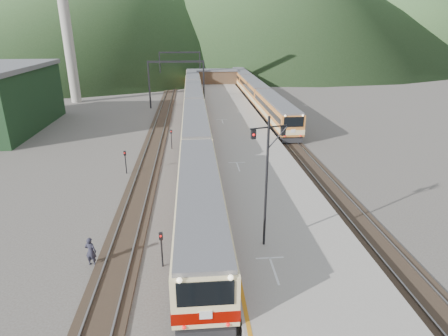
{
  "coord_description": "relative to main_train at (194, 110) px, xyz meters",
  "views": [
    {
      "loc": [
        -0.31,
        -10.5,
        13.23
      ],
      "look_at": [
        2.23,
        19.16,
        2.0
      ],
      "focal_mm": 30.0,
      "sensor_mm": 36.0,
      "label": 1
    }
  ],
  "objects": [
    {
      "name": "track_far",
      "position": [
        -5.0,
        -2.92,
        -1.97
      ],
      "size": [
        2.6,
        200.0,
        0.23
      ],
      "color": "black",
      "rests_on": "ground"
    },
    {
      "name": "gantry_far",
      "position": [
        -2.85,
        37.08,
        3.54
      ],
      "size": [
        9.55,
        0.25,
        8.0
      ],
      "color": "black",
      "rests_on": "ground"
    },
    {
      "name": "short_signal_c",
      "position": [
        -6.81,
        -19.15,
        -0.58
      ],
      "size": [
        0.26,
        0.22,
        2.27
      ],
      "color": "black",
      "rests_on": "ground"
    },
    {
      "name": "second_train",
      "position": [
        11.5,
        18.13,
        -0.06
      ],
      "size": [
        2.87,
        58.97,
        3.51
      ],
      "color": "orange",
      "rests_on": "track_second"
    },
    {
      "name": "station_shed",
      "position": [
        5.6,
        35.08,
        0.53
      ],
      "size": [
        9.4,
        4.4,
        3.1
      ],
      "color": "#4D3827",
      "rests_on": "platform"
    },
    {
      "name": "hill_c",
      "position": [
        110.0,
        167.08,
        22.96
      ],
      "size": [
        160.0,
        160.0,
        50.0
      ],
      "primitive_type": "cone",
      "color": "#2E4C24",
      "rests_on": "ground"
    },
    {
      "name": "track_second",
      "position": [
        11.5,
        -2.92,
        -1.97
      ],
      "size": [
        2.6,
        200.0,
        0.23
      ],
      "color": "black",
      "rests_on": "ground"
    },
    {
      "name": "short_signal_b",
      "position": [
        -2.81,
        -11.66,
        -0.58
      ],
      "size": [
        0.26,
        0.23,
        2.27
      ],
      "color": "black",
      "rests_on": "ground"
    },
    {
      "name": "signal_mast",
      "position": [
        3.73,
        -34.25,
        3.69
      ],
      "size": [
        2.12,
        0.77,
        7.83
      ],
      "color": "black",
      "rests_on": "platform"
    },
    {
      "name": "main_train",
      "position": [
        0.0,
        0.0,
        0.0
      ],
      "size": [
        2.97,
        81.35,
        3.62
      ],
      "color": "beige",
      "rests_on": "track_main"
    },
    {
      "name": "gantry_near",
      "position": [
        -2.85,
        12.08,
        3.54
      ],
      "size": [
        9.55,
        0.25,
        8.0
      ],
      "color": "black",
      "rests_on": "ground"
    },
    {
      "name": "track_main",
      "position": [
        0.0,
        -2.92,
        -1.97
      ],
      "size": [
        2.6,
        200.0,
        0.23
      ],
      "color": "black",
      "rests_on": "ground"
    },
    {
      "name": "smokestack",
      "position": [
        -22.0,
        19.08,
        12.96
      ],
      "size": [
        1.8,
        1.8,
        30.0
      ],
      "primitive_type": "cylinder",
      "color": "#9E998E",
      "rests_on": "ground"
    },
    {
      "name": "platform",
      "position": [
        5.6,
        -4.92,
        -1.54
      ],
      "size": [
        8.0,
        100.0,
        1.0
      ],
      "primitive_type": "cube",
      "color": "gray",
      "rests_on": "ground"
    },
    {
      "name": "worker",
      "position": [
        -6.51,
        -34.04,
        -1.13
      ],
      "size": [
        0.74,
        0.57,
        1.83
      ],
      "primitive_type": "imported",
      "rotation": [
        0.0,
        0.0,
        2.93
      ],
      "color": "#222230",
      "rests_on": "ground"
    },
    {
      "name": "short_signal_a",
      "position": [
        -2.32,
        -34.57,
        -0.58
      ],
      "size": [
        0.25,
        0.2,
        2.27
      ],
      "color": "black",
      "rests_on": "ground"
    }
  ]
}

